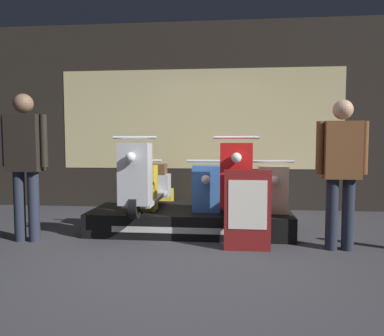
# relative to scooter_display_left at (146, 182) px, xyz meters

# --- Properties ---
(ground_plane) EXTENTS (30.00, 30.00, 0.00)m
(ground_plane) POSITION_rel_scooter_display_left_xyz_m (0.56, -1.44, -0.64)
(ground_plane) COLOR #38383D
(shop_wall_back) EXTENTS (8.77, 0.09, 3.20)m
(shop_wall_back) POSITION_rel_scooter_display_left_xyz_m (0.56, 1.72, 0.96)
(shop_wall_back) COLOR #28231E
(shop_wall_back) RESTS_ON ground_plane
(display_platform) EXTENTS (2.56, 1.11, 0.29)m
(display_platform) POSITION_rel_scooter_display_left_xyz_m (0.58, 0.08, -0.50)
(display_platform) COLOR black
(display_platform) RESTS_ON ground_plane
(scooter_display_left) EXTENTS (0.50, 1.73, 0.95)m
(scooter_display_left) POSITION_rel_scooter_display_left_xyz_m (0.00, 0.00, 0.00)
(scooter_display_left) COLOR black
(scooter_display_left) RESTS_ON display_platform
(scooter_display_right) EXTENTS (0.50, 1.73, 0.95)m
(scooter_display_right) POSITION_rel_scooter_display_left_xyz_m (1.15, 0.00, 0.00)
(scooter_display_right) COLOR black
(scooter_display_right) RESTS_ON display_platform
(scooter_backrow_0) EXTENTS (0.50, 1.73, 0.95)m
(scooter_backrow_0) POSITION_rel_scooter_display_left_xyz_m (-0.03, 0.51, -0.29)
(scooter_backrow_0) COLOR black
(scooter_backrow_0) RESTS_ON ground_plane
(scooter_backrow_1) EXTENTS (0.50, 1.73, 0.95)m
(scooter_backrow_1) POSITION_rel_scooter_display_left_xyz_m (0.79, 0.51, -0.29)
(scooter_backrow_1) COLOR black
(scooter_backrow_1) RESTS_ON ground_plane
(scooter_backrow_2) EXTENTS (0.50, 1.73, 0.95)m
(scooter_backrow_2) POSITION_rel_scooter_display_left_xyz_m (1.62, 0.51, -0.29)
(scooter_backrow_2) COLOR black
(scooter_backrow_2) RESTS_ON ground_plane
(person_left_browsing) EXTENTS (0.55, 0.22, 1.73)m
(person_left_browsing) POSITION_rel_scooter_display_left_xyz_m (-1.30, -0.62, 0.36)
(person_left_browsing) COLOR #232838
(person_left_browsing) RESTS_ON ground_plane
(person_right_browsing) EXTENTS (0.54, 0.21, 1.62)m
(person_right_browsing) POSITION_rel_scooter_display_left_xyz_m (2.27, -0.62, 0.29)
(person_right_browsing) COLOR #232838
(person_right_browsing) RESTS_ON ground_plane
(price_sign_board) EXTENTS (0.50, 0.04, 0.88)m
(price_sign_board) POSITION_rel_scooter_display_left_xyz_m (1.27, -0.77, -0.20)
(price_sign_board) COLOR maroon
(price_sign_board) RESTS_ON ground_plane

